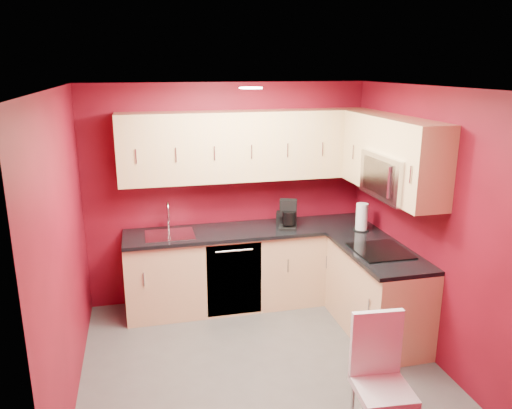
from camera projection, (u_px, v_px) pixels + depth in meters
name	position (u px, v px, depth m)	size (l,w,h in m)	color
floor	(259.00, 361.00, 4.67)	(3.20, 3.20, 0.00)	#4C4A47
ceiling	(259.00, 88.00, 4.00)	(3.20, 3.20, 0.00)	white
wall_back	(228.00, 194.00, 5.74)	(3.20, 3.20, 0.00)	maroon
wall_front	(319.00, 316.00, 2.93)	(3.20, 3.20, 0.00)	maroon
wall_left	(64.00, 250.00, 3.97)	(3.00, 3.00, 0.00)	maroon
wall_right	(424.00, 222.00, 4.69)	(3.00, 3.00, 0.00)	maroon
base_cabinets_back	(251.00, 268.00, 5.72)	(2.80, 0.60, 0.87)	tan
base_cabinets_right	(377.00, 293.00, 5.08)	(0.60, 1.30, 0.87)	tan
countertop_back	(251.00, 230.00, 5.58)	(2.80, 0.63, 0.04)	black
countertop_right	(379.00, 252.00, 4.94)	(0.63, 1.27, 0.04)	black
upper_cabinets_back	(248.00, 146.00, 5.46)	(2.80, 0.35, 0.75)	tan
upper_cabinets_right	(389.00, 148.00, 4.89)	(0.35, 1.55, 0.75)	tan
microwave	(397.00, 176.00, 4.72)	(0.42, 0.76, 0.42)	silver
cooktop	(380.00, 251.00, 4.90)	(0.50, 0.55, 0.01)	black
sink	(170.00, 231.00, 5.39)	(0.52, 0.42, 0.35)	silver
dishwasher_front	(234.00, 280.00, 5.39)	(0.60, 0.02, 0.82)	black
downlight	(251.00, 88.00, 4.28)	(0.20, 0.20, 0.01)	white
coffee_maker	(288.00, 215.00, 5.55)	(0.19, 0.25, 0.32)	black
napkin_holder	(282.00, 218.00, 5.71)	(0.14, 0.14, 0.15)	black
paper_towel	(362.00, 217.00, 5.49)	(0.17, 0.17, 0.30)	silver
dining_chair	(383.00, 384.00, 3.55)	(0.39, 0.41, 0.96)	silver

